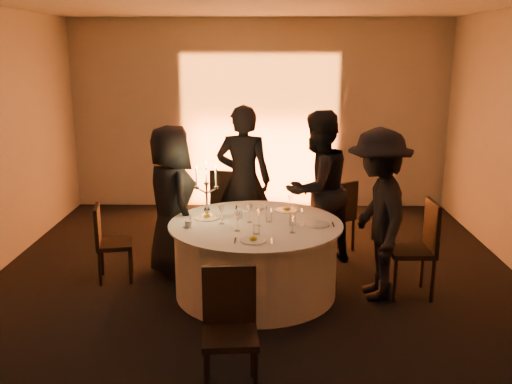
{
  "coord_description": "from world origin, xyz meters",
  "views": [
    {
      "loc": [
        0.1,
        -5.63,
        2.51
      ],
      "look_at": [
        0.0,
        0.2,
        1.05
      ],
      "focal_mm": 40.0,
      "sensor_mm": 36.0,
      "label": 1
    }
  ],
  "objects_px": {
    "guest_back_right": "(317,189)",
    "guest_right": "(378,215)",
    "candelabra": "(207,197)",
    "chair_right": "(419,243)",
    "guest_back_left": "(243,180)",
    "chair_back_right": "(339,212)",
    "coffee_cup": "(188,224)",
    "guest_left": "(171,201)",
    "chair_front": "(230,322)",
    "chair_left": "(108,239)",
    "banquet_table": "(256,258)",
    "chair_back_left": "(230,204)"
  },
  "relations": [
    {
      "from": "guest_back_right",
      "to": "guest_right",
      "type": "distance_m",
      "value": 1.06
    },
    {
      "from": "guest_right",
      "to": "candelabra",
      "type": "bearing_deg",
      "value": -102.24
    },
    {
      "from": "chair_right",
      "to": "candelabra",
      "type": "relative_size",
      "value": 1.66
    },
    {
      "from": "guest_back_left",
      "to": "chair_back_right",
      "type": "bearing_deg",
      "value": -168.96
    },
    {
      "from": "guest_right",
      "to": "candelabra",
      "type": "xyz_separation_m",
      "value": [
        -1.77,
        0.3,
        0.1
      ]
    },
    {
      "from": "chair_back_right",
      "to": "coffee_cup",
      "type": "distance_m",
      "value": 2.26
    },
    {
      "from": "chair_back_right",
      "to": "guest_left",
      "type": "xyz_separation_m",
      "value": [
        -1.99,
        -0.77,
        0.34
      ]
    },
    {
      "from": "guest_left",
      "to": "guest_right",
      "type": "xyz_separation_m",
      "value": [
        2.2,
        -0.61,
        0.03
      ]
    },
    {
      "from": "chair_front",
      "to": "guest_right",
      "type": "bearing_deg",
      "value": 45.17
    },
    {
      "from": "chair_back_right",
      "to": "guest_back_right",
      "type": "xyz_separation_m",
      "value": [
        -0.32,
        -0.46,
        0.41
      ]
    },
    {
      "from": "coffee_cup",
      "to": "chair_right",
      "type": "bearing_deg",
      "value": 2.85
    },
    {
      "from": "chair_left",
      "to": "guest_right",
      "type": "height_order",
      "value": "guest_right"
    },
    {
      "from": "chair_back_right",
      "to": "guest_right",
      "type": "relative_size",
      "value": 0.52
    },
    {
      "from": "guest_back_left",
      "to": "guest_right",
      "type": "relative_size",
      "value": 1.06
    },
    {
      "from": "guest_back_left",
      "to": "chair_front",
      "type": "bearing_deg",
      "value": 98.19
    },
    {
      "from": "guest_back_left",
      "to": "guest_back_right",
      "type": "height_order",
      "value": "guest_back_left"
    },
    {
      "from": "banquet_table",
      "to": "candelabra",
      "type": "bearing_deg",
      "value": 155.7
    },
    {
      "from": "chair_back_left",
      "to": "guest_left",
      "type": "bearing_deg",
      "value": 66.94
    },
    {
      "from": "chair_back_left",
      "to": "candelabra",
      "type": "relative_size",
      "value": 1.71
    },
    {
      "from": "chair_back_right",
      "to": "candelabra",
      "type": "xyz_separation_m",
      "value": [
        -1.55,
        -1.07,
        0.47
      ]
    },
    {
      "from": "banquet_table",
      "to": "guest_right",
      "type": "distance_m",
      "value": 1.34
    },
    {
      "from": "chair_front",
      "to": "coffee_cup",
      "type": "bearing_deg",
      "value": 103.11
    },
    {
      "from": "banquet_table",
      "to": "chair_front",
      "type": "distance_m",
      "value": 1.75
    },
    {
      "from": "chair_back_right",
      "to": "guest_back_left",
      "type": "xyz_separation_m",
      "value": [
        -1.2,
        -0.06,
        0.42
      ]
    },
    {
      "from": "chair_left",
      "to": "guest_back_left",
      "type": "bearing_deg",
      "value": -69.24
    },
    {
      "from": "guest_left",
      "to": "guest_right",
      "type": "distance_m",
      "value": 2.28
    },
    {
      "from": "banquet_table",
      "to": "chair_right",
      "type": "height_order",
      "value": "chair_right"
    },
    {
      "from": "guest_right",
      "to": "guest_left",
      "type": "bearing_deg",
      "value": -108.09
    },
    {
      "from": "chair_right",
      "to": "chair_left",
      "type": "bearing_deg",
      "value": -96.87
    },
    {
      "from": "chair_back_right",
      "to": "chair_front",
      "type": "height_order",
      "value": "chair_front"
    },
    {
      "from": "chair_left",
      "to": "chair_back_right",
      "type": "relative_size",
      "value": 0.94
    },
    {
      "from": "chair_back_left",
      "to": "chair_back_right",
      "type": "xyz_separation_m",
      "value": [
        1.38,
        -0.09,
        -0.08
      ]
    },
    {
      "from": "banquet_table",
      "to": "chair_front",
      "type": "relative_size",
      "value": 1.93
    },
    {
      "from": "guest_left",
      "to": "guest_right",
      "type": "height_order",
      "value": "guest_right"
    },
    {
      "from": "guest_back_right",
      "to": "banquet_table",
      "type": "bearing_deg",
      "value": 10.85
    },
    {
      "from": "guest_left",
      "to": "guest_back_left",
      "type": "height_order",
      "value": "guest_back_left"
    },
    {
      "from": "guest_back_left",
      "to": "candelabra",
      "type": "bearing_deg",
      "value": 78.7
    },
    {
      "from": "chair_back_right",
      "to": "guest_right",
      "type": "height_order",
      "value": "guest_right"
    },
    {
      "from": "guest_left",
      "to": "guest_back_right",
      "type": "height_order",
      "value": "guest_back_right"
    },
    {
      "from": "guest_left",
      "to": "coffee_cup",
      "type": "xyz_separation_m",
      "value": [
        0.28,
        -0.69,
        -0.06
      ]
    },
    {
      "from": "chair_left",
      "to": "candelabra",
      "type": "bearing_deg",
      "value": -105.61
    },
    {
      "from": "banquet_table",
      "to": "guest_left",
      "type": "distance_m",
      "value": 1.2
    },
    {
      "from": "guest_left",
      "to": "guest_back_right",
      "type": "bearing_deg",
      "value": -109.12
    },
    {
      "from": "chair_right",
      "to": "chair_front",
      "type": "xyz_separation_m",
      "value": [
        -1.85,
        -1.71,
        -0.05
      ]
    },
    {
      "from": "chair_back_right",
      "to": "guest_back_right",
      "type": "bearing_deg",
      "value": 19.35
    },
    {
      "from": "chair_front",
      "to": "guest_left",
      "type": "distance_m",
      "value": 2.44
    },
    {
      "from": "chair_right",
      "to": "chair_front",
      "type": "distance_m",
      "value": 2.52
    },
    {
      "from": "chair_front",
      "to": "guest_back_left",
      "type": "distance_m",
      "value": 3.01
    },
    {
      "from": "banquet_table",
      "to": "guest_back_left",
      "type": "distance_m",
      "value": 1.37
    },
    {
      "from": "chair_back_right",
      "to": "chair_right",
      "type": "distance_m",
      "value": 1.5
    }
  ]
}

